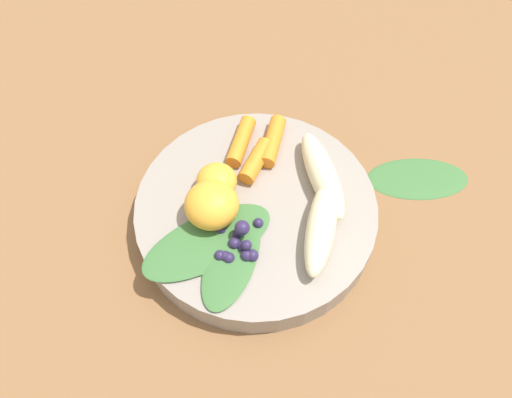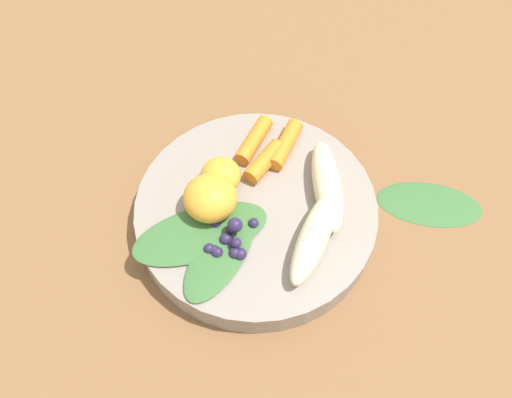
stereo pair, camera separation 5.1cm
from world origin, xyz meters
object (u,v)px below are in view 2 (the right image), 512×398
at_px(banana_peeled_right, 315,236).
at_px(bowl, 256,212).
at_px(kale_leaf_stray, 430,203).
at_px(banana_peeled_left, 327,185).
at_px(orange_segment_near, 210,198).

bearing_deg(banana_peeled_right, bowl, 74.55).
bearing_deg(bowl, kale_leaf_stray, -26.76).
relative_size(banana_peeled_left, orange_segment_near, 2.07).
distance_m(bowl, banana_peeled_right, 0.08).
bearing_deg(orange_segment_near, banana_peeled_right, -53.86).
xyz_separation_m(bowl, kale_leaf_stray, (0.17, -0.09, -0.01)).
height_order(banana_peeled_left, orange_segment_near, orange_segment_near).
relative_size(banana_peeled_right, kale_leaf_stray, 0.97).
height_order(bowl, orange_segment_near, orange_segment_near).
relative_size(bowl, banana_peeled_right, 2.24).
bearing_deg(banana_peeled_right, banana_peeled_left, 7.47).
bearing_deg(kale_leaf_stray, bowl, -165.29).
relative_size(banana_peeled_left, banana_peeled_right, 1.00).
bearing_deg(kale_leaf_stray, banana_peeled_right, -145.70).
relative_size(banana_peeled_right, orange_segment_near, 2.07).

